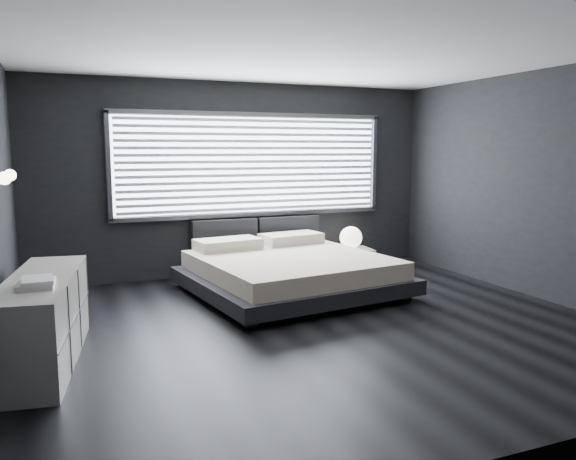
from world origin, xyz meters
name	(u,v)px	position (x,y,z in m)	size (l,w,h in m)	color
room	(319,193)	(0.00, 0.00, 1.40)	(6.04, 6.00, 2.80)	black
window	(253,165)	(0.20, 2.70, 1.61)	(4.14, 0.09, 1.52)	white
headboard	(257,235)	(0.23, 2.64, 0.57)	(1.96, 0.16, 0.52)	black
sconce_near	(4,178)	(-2.88, 0.05, 1.60)	(0.18, 0.11, 0.11)	silver
sconce_far	(10,175)	(-2.88, 0.65, 1.60)	(0.18, 0.11, 0.11)	silver
bed	(290,270)	(0.23, 1.36, 0.29)	(2.73, 2.63, 0.63)	black
nightstand	(352,260)	(1.62, 2.24, 0.17)	(0.58, 0.48, 0.34)	silver
orb_lamp	(351,238)	(1.61, 2.27, 0.51)	(0.34, 0.34, 0.34)	white
dresser	(44,319)	(-2.65, -0.03, 0.38)	(0.82, 1.95, 0.76)	silver
book_stack	(37,283)	(-2.67, -0.41, 0.79)	(0.29, 0.37, 0.07)	white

